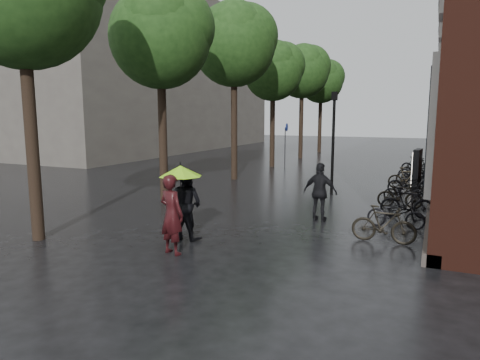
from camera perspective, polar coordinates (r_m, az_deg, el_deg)
The scene contains 11 objects.
ground at distance 9.39m, azimuth -13.76°, elevation -12.19°, with size 120.00×120.00×0.00m, color black.
bg_building at distance 44.55m, azimuth -13.99°, elevation 13.18°, with size 16.00×30.00×14.00m, color #47423D.
street_trees at distance 24.84m, azimuth 1.99°, elevation 15.69°, with size 4.33×34.03×8.91m.
person_burgundy at distance 10.31m, azimuth -9.11°, elevation -4.56°, with size 0.70×0.46×1.93m, color black.
person_black at distance 11.50m, azimuth -7.17°, elevation -3.16°, with size 0.93×0.72×1.91m, color black.
lime_umbrella at distance 10.72m, azimuth -7.95°, elevation 1.20°, with size 1.09×1.09×1.60m.
pedestrian_walking at distance 13.56m, azimuth 10.64°, elevation -1.60°, with size 1.08×0.45×1.84m, color black.
parked_bicycles at distance 19.26m, azimuth 21.65°, elevation -0.41°, with size 2.04×15.11×0.99m.
ad_lightbox at distance 20.44m, azimuth 22.49°, elevation 1.29°, with size 0.28×1.20×1.82m.
lamp_post at distance 18.12m, azimuth 12.34°, elevation 6.16°, with size 0.22×0.22×4.24m.
cycle_sign at distance 27.19m, azimuth 6.13°, elevation 5.54°, with size 0.15×0.51×2.78m.
Camera 1 is at (5.54, -6.82, 3.30)m, focal length 32.00 mm.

